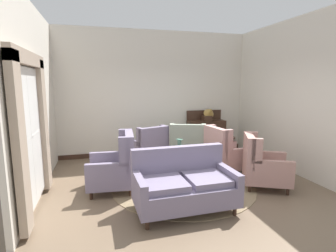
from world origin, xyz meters
TOP-DOWN VIEW (x-y plane):
  - ground at (0.00, 0.00)m, footprint 7.84×7.84m
  - wall_back at (0.00, 2.80)m, footprint 5.41×0.08m
  - wall_left at (-2.62, 0.84)m, footprint 0.08×3.92m
  - wall_right at (2.62, 0.84)m, footprint 0.08×3.92m
  - baseboard_back at (0.00, 2.75)m, footprint 5.25×0.03m
  - area_rug at (0.00, 0.30)m, footprint 2.74×2.74m
  - window_with_curtains at (-2.52, -0.01)m, footprint 0.12×1.90m
  - coffee_table at (-0.03, 0.49)m, footprint 0.86×0.86m
  - porcelain_vase at (-0.01, 0.52)m, footprint 0.18×0.18m
  - settee at (-0.30, -0.63)m, footprint 1.56×0.88m
  - armchair_near_window at (-0.42, 1.74)m, footprint 1.00×1.09m
  - armchair_far_left at (1.12, 0.78)m, footprint 0.92×0.85m
  - armchair_beside_settee at (1.42, -0.16)m, footprint 1.06×1.02m
  - armchair_foreground_right at (-1.26, 0.44)m, footprint 0.90×0.92m
  - armchair_back_corner at (0.55, 1.62)m, footprint 1.07×1.08m
  - side_table at (1.36, 1.28)m, footprint 0.51×0.51m
  - sideboard at (1.41, 2.51)m, footprint 1.05×0.40m
  - gramophone at (1.45, 2.42)m, footprint 0.34×0.40m

SIDE VIEW (x-z plane):
  - ground at x=0.00m, z-range 0.00..0.00m
  - area_rug at x=0.00m, z-range 0.00..0.01m
  - baseboard_back at x=0.00m, z-range 0.00..0.12m
  - settee at x=-0.30m, z-range -0.07..0.88m
  - side_table at x=1.36m, z-range 0.07..0.77m
  - armchair_near_window at x=-0.42m, z-range -0.07..0.91m
  - coffee_table at x=-0.03m, z-range 0.16..0.68m
  - armchair_back_corner at x=0.55m, z-range -0.08..0.94m
  - armchair_beside_settee at x=1.42m, z-range -0.07..0.94m
  - armchair_far_left at x=1.12m, z-range -0.08..0.96m
  - armchair_foreground_right at x=-1.26m, z-range -0.09..0.99m
  - sideboard at x=1.41m, z-range -0.07..1.12m
  - porcelain_vase at x=-0.01m, z-range 0.50..0.86m
  - gramophone at x=1.45m, z-range 0.91..1.37m
  - window_with_curtains at x=-2.52m, z-range 0.14..2.51m
  - wall_back at x=0.00m, z-range 0.00..3.36m
  - wall_left at x=-2.62m, z-range 0.00..3.36m
  - wall_right at x=2.62m, z-range 0.00..3.36m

